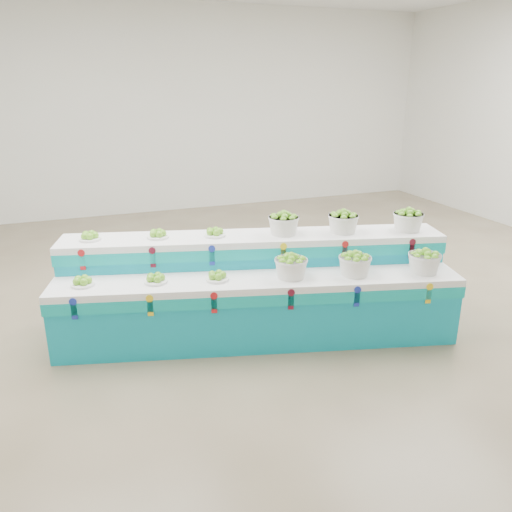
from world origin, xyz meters
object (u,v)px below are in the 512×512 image
object	(u,v)px
basket_lower_left	(291,266)
plate_upper_mid	(158,233)
basket_upper_right	(408,220)
display_stand	(256,288)

from	to	relation	value
basket_lower_left	plate_upper_mid	distance (m)	1.45
basket_lower_left	basket_upper_right	size ratio (longest dim) A/B	1.00
display_stand	basket_lower_left	world-z (taller)	display_stand
basket_upper_right	display_stand	bearing A→B (deg)	173.82
display_stand	basket_upper_right	world-z (taller)	basket_upper_right
basket_lower_left	basket_upper_right	distance (m)	1.50
display_stand	basket_upper_right	bearing A→B (deg)	8.47
basket_lower_left	basket_upper_right	bearing A→B (deg)	5.54
basket_lower_left	basket_upper_right	world-z (taller)	basket_upper_right
plate_upper_mid	basket_upper_right	distance (m)	2.72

